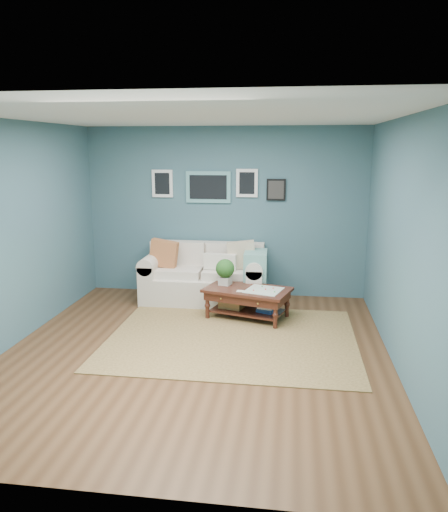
# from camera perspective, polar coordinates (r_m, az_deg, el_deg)

# --- Properties ---
(room_shell) EXTENTS (5.00, 5.02, 2.70)m
(room_shell) POSITION_cam_1_polar(r_m,az_deg,el_deg) (5.67, -3.32, 2.02)
(room_shell) COLOR brown
(room_shell) RESTS_ON ground
(area_rug) EXTENTS (3.10, 2.48, 0.01)m
(area_rug) POSITION_cam_1_polar(r_m,az_deg,el_deg) (6.41, 0.91, -9.35)
(area_rug) COLOR brown
(area_rug) RESTS_ON ground
(loveseat) EXTENTS (1.93, 0.88, 0.99)m
(loveseat) POSITION_cam_1_polar(r_m,az_deg,el_deg) (7.80, -1.69, -2.29)
(loveseat) COLOR silver
(loveseat) RESTS_ON ground
(coffee_table) EXTENTS (1.30, 0.97, 0.81)m
(coffee_table) POSITION_cam_1_polar(r_m,az_deg,el_deg) (7.06, 2.26, -4.23)
(coffee_table) COLOR #33170E
(coffee_table) RESTS_ON ground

